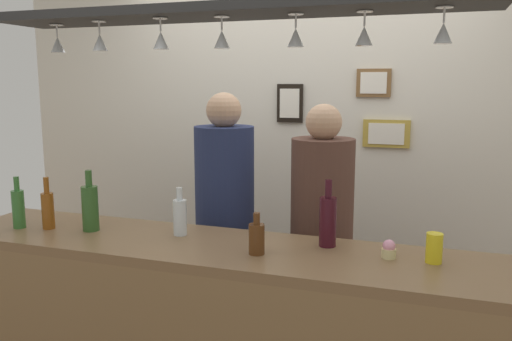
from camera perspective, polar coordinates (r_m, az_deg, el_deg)
name	(u,v)px	position (r m, az deg, el deg)	size (l,w,h in m)	color
back_wall	(302,148)	(3.66, 5.09, 2.45)	(4.40, 0.06, 2.60)	silver
bar_counter	(210,332)	(2.35, -5.01, -17.10)	(2.70, 0.55, 1.03)	brown
overhead_glass_rack	(225,11)	(2.31, -3.36, 16.94)	(2.20, 0.36, 0.04)	black
hanging_wineglass_far_left	(58,44)	(2.76, -20.82, 12.80)	(0.07, 0.07, 0.13)	silver
hanging_wineglass_left	(100,41)	(2.55, -16.67, 13.34)	(0.07, 0.07, 0.13)	silver
hanging_wineglass_center_left	(161,39)	(2.37, -10.34, 13.90)	(0.07, 0.07, 0.13)	silver
hanging_wineglass_center	(222,38)	(2.28, -3.74, 14.20)	(0.07, 0.07, 0.13)	silver
hanging_wineglass_center_right	(296,36)	(2.20, 4.35, 14.38)	(0.07, 0.07, 0.13)	silver
hanging_wineglass_right	(364,35)	(2.16, 11.71, 14.31)	(0.07, 0.07, 0.13)	silver
hanging_wineglass_far_right	(443,32)	(2.12, 19.75, 14.04)	(0.07, 0.07, 0.13)	silver
person_left_navy_shirt	(225,210)	(3.03, -3.42, -4.31)	(0.34, 0.34, 1.70)	#2D334C
person_right_brown_shirt	(322,224)	(2.88, 7.17, -5.86)	(0.34, 0.34, 1.64)	#2D334C
bottle_beer_brown_stubby	(257,238)	(2.22, 0.07, -7.37)	(0.07, 0.07, 0.18)	#512D14
bottle_wine_dark_red	(328,220)	(2.33, 7.84, -5.39)	(0.08, 0.08, 0.30)	#380F19
bottle_beer_amber_tall	(48,209)	(2.79, -21.76, -3.92)	(0.06, 0.06, 0.26)	brown
bottle_beer_green_import	(18,208)	(2.86, -24.51, -3.70)	(0.06, 0.06, 0.26)	#336B2D
bottle_soda_clear	(180,216)	(2.51, -8.30, -4.94)	(0.06, 0.06, 0.23)	silver
bottle_champagne_green	(90,207)	(2.68, -17.65, -3.81)	(0.08, 0.08, 0.30)	#2D5623
drink_can	(434,248)	(2.24, 18.87, -8.01)	(0.07, 0.07, 0.12)	yellow
cupcake	(389,250)	(2.25, 14.30, -8.36)	(0.06, 0.06, 0.08)	beige
picture_frame_crest	(290,103)	(3.61, 3.72, 7.33)	(0.18, 0.02, 0.26)	black
picture_frame_lower_pair	(386,134)	(3.51, 14.03, 3.92)	(0.30, 0.02, 0.18)	#B29338
picture_frame_upper_small	(374,83)	(3.50, 12.71, 9.31)	(0.22, 0.02, 0.18)	brown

